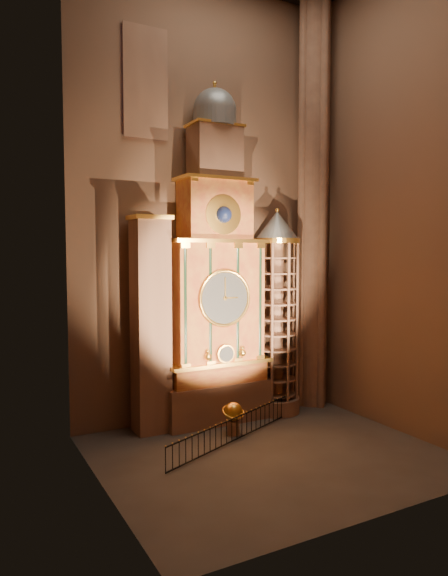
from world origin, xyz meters
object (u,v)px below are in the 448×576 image
stair_turret (276,314)px  celestial_globe (233,415)px  iron_railing (234,429)px  portrait_tower (151,324)px  astronomical_clock (215,289)px

stair_turret → celestial_globe: bearing=-151.9°
celestial_globe → iron_railing: bearing=-116.5°
stair_turret → iron_railing: stair_turret is taller
celestial_globe → portrait_tower: bearing=144.6°
astronomical_clock → stair_turret: bearing=-4.3°
stair_turret → astronomical_clock: bearing=175.7°
astronomical_clock → iron_railing: bearing=-101.4°
stair_turret → iron_railing: (-4.12, -2.80, -4.69)m
portrait_tower → stair_turret: stair_turret is taller
astronomical_clock → iron_railing: (-0.62, -3.07, -6.10)m
stair_turret → celestial_globe: stair_turret is taller
astronomical_clock → stair_turret: astronomical_clock is taller
portrait_tower → iron_railing: portrait_tower is taller
astronomical_clock → stair_turret: (3.50, -0.26, -1.41)m
iron_railing → portrait_tower: bearing=132.0°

